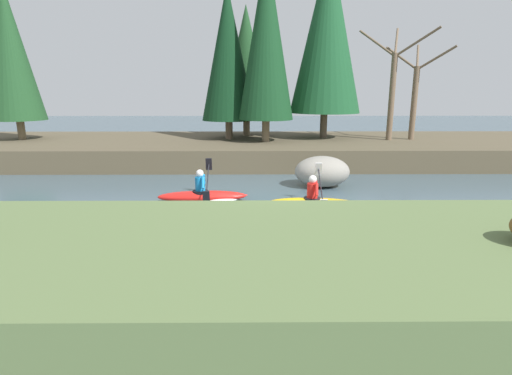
% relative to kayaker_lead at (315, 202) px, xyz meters
% --- Properties ---
extents(ground_plane, '(90.00, 90.00, 0.00)m').
position_rel_kayaker_lead_xyz_m(ground_plane, '(-1.47, 0.77, -0.22)').
color(ground_plane, '#425660').
extents(riverbank_near, '(44.00, 5.18, 0.76)m').
position_rel_kayaker_lead_xyz_m(riverbank_near, '(-1.47, -4.34, 0.16)').
color(riverbank_near, '#5B7042').
rests_on(riverbank_near, ground).
extents(riverbank_far, '(44.00, 8.21, 0.96)m').
position_rel_kayaker_lead_xyz_m(riverbank_far, '(-1.47, 9.11, 0.26)').
color(riverbank_far, brown).
rests_on(riverbank_far, ground).
extents(conifer_tree_far_left, '(2.55, 2.55, 7.42)m').
position_rel_kayaker_lead_xyz_m(conifer_tree_far_left, '(-13.31, 9.16, 4.92)').
color(conifer_tree_far_left, '#7A664C').
rests_on(conifer_tree_far_left, riverbank_far).
extents(conifer_tree_left, '(2.66, 2.66, 7.34)m').
position_rel_kayaker_lead_xyz_m(conifer_tree_left, '(-2.95, 9.34, 4.87)').
color(conifer_tree_left, brown).
rests_on(conifer_tree_left, riverbank_far).
extents(conifer_tree_mid_left, '(2.77, 2.77, 6.69)m').
position_rel_kayaker_lead_xyz_m(conifer_tree_mid_left, '(-2.10, 10.93, 4.57)').
color(conifer_tree_mid_left, '#7A664C').
rests_on(conifer_tree_mid_left, riverbank_far).
extents(conifer_tree_centre, '(2.57, 2.57, 8.59)m').
position_rel_kayaker_lead_xyz_m(conifer_tree_centre, '(-1.14, 8.24, 5.54)').
color(conifer_tree_centre, '#7A664C').
rests_on(conifer_tree_centre, riverbank_far).
extents(conifer_tree_mid_right, '(3.55, 3.55, 9.26)m').
position_rel_kayaker_lead_xyz_m(conifer_tree_mid_right, '(1.89, 9.76, 6.00)').
color(conifer_tree_mid_right, brown).
rests_on(conifer_tree_mid_right, riverbank_far).
extents(bare_tree_upstream, '(3.04, 3.00, 5.46)m').
position_rel_kayaker_lead_xyz_m(bare_tree_upstream, '(5.01, 8.85, 3.31)').
color(bare_tree_upstream, brown).
rests_on(bare_tree_upstream, riverbank_far).
extents(bare_tree_mid_upstream, '(2.62, 2.59, 4.67)m').
position_rel_kayaker_lead_xyz_m(bare_tree_mid_upstream, '(6.20, 9.08, 2.94)').
color(bare_tree_mid_upstream, brown).
rests_on(bare_tree_mid_upstream, riverbank_far).
extents(kayaker_lead, '(2.79, 2.07, 1.20)m').
position_rel_kayaker_lead_xyz_m(kayaker_lead, '(0.00, 0.00, 0.00)').
color(kayaker_lead, yellow).
rests_on(kayaker_lead, ground).
extents(kayaker_middle, '(2.79, 2.07, 1.20)m').
position_rel_kayaker_lead_xyz_m(kayaker_middle, '(-3.20, 0.88, -0.02)').
color(kayaker_middle, red).
rests_on(kayaker_middle, ground).
extents(boulder_midstream, '(1.93, 1.51, 1.09)m').
position_rel_kayaker_lead_xyz_m(boulder_midstream, '(0.69, 2.85, 0.32)').
color(boulder_midstream, gray).
rests_on(boulder_midstream, ground).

